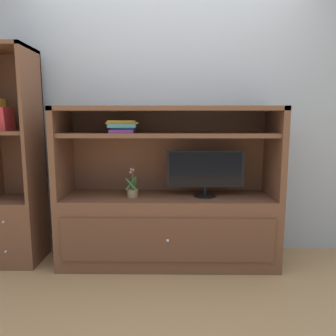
# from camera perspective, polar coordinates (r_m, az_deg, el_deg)

# --- Properties ---
(ground_plane) EXTENTS (8.00, 8.00, 0.00)m
(ground_plane) POSITION_cam_1_polar(r_m,az_deg,el_deg) (2.59, -0.09, -20.03)
(ground_plane) COLOR tan
(painted_rear_wall) EXTENTS (6.00, 0.10, 2.80)m
(painted_rear_wall) POSITION_cam_1_polar(r_m,az_deg,el_deg) (3.03, 0.08, 11.58)
(painted_rear_wall) COLOR #9EA8B2
(painted_rear_wall) RESTS_ON ground_plane
(media_console) EXTENTS (1.85, 0.55, 1.35)m
(media_console) POSITION_cam_1_polar(r_m,az_deg,el_deg) (2.80, 0.01, -7.96)
(media_console) COLOR brown
(media_console) RESTS_ON ground_plane
(tv_monitor) EXTENTS (0.65, 0.19, 0.39)m
(tv_monitor) POSITION_cam_1_polar(r_m,az_deg,el_deg) (2.71, 6.70, -0.55)
(tv_monitor) COLOR black
(tv_monitor) RESTS_ON media_console
(potted_plant) EXTENTS (0.11, 0.11, 0.25)m
(potted_plant) POSITION_cam_1_polar(r_m,az_deg,el_deg) (2.72, -6.36, -4.23)
(potted_plant) COLOR #8C7251
(potted_plant) RESTS_ON media_console
(magazine_stack) EXTENTS (0.27, 0.35, 0.10)m
(magazine_stack) POSITION_cam_1_polar(r_m,az_deg,el_deg) (2.71, -8.10, 7.41)
(magazine_stack) COLOR purple
(magazine_stack) RESTS_ON media_console
(bookshelf_tall) EXTENTS (0.43, 0.43, 1.84)m
(bookshelf_tall) POSITION_cam_1_polar(r_m,az_deg,el_deg) (3.08, -25.77, -4.16)
(bookshelf_tall) COLOR brown
(bookshelf_tall) RESTS_ON ground_plane
(upright_book_row) EXTENTS (0.17, 0.18, 0.27)m
(upright_book_row) POSITION_cam_1_polar(r_m,az_deg,el_deg) (3.04, -27.90, 8.04)
(upright_book_row) COLOR black
(upright_book_row) RESTS_ON bookshelf_tall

